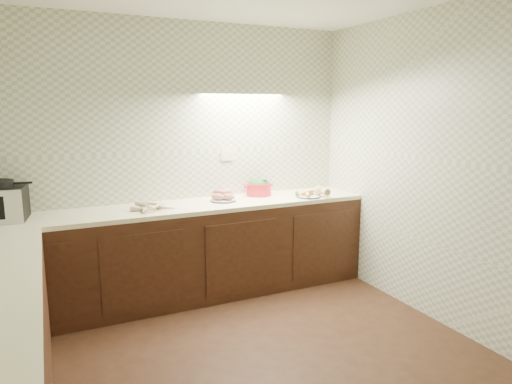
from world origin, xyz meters
name	(u,v)px	position (x,y,z in m)	size (l,w,h in m)	color
room	(250,136)	(0.00, 0.00, 1.63)	(3.60, 3.60, 2.60)	black
counter	(126,297)	(-0.68, 0.68, 0.45)	(3.60, 3.60, 0.90)	black
parsnip_pile	(151,206)	(-0.31, 1.46, 0.93)	(0.35, 0.29, 0.07)	beige
sweet_potato_plate	(223,197)	(0.40, 1.53, 0.94)	(0.26, 0.25, 0.12)	#151E45
onion_bowl	(224,195)	(0.46, 1.65, 0.94)	(0.14, 0.14, 0.11)	black
dutch_oven	(259,187)	(0.84, 1.65, 0.99)	(0.32, 0.27, 0.18)	red
veg_plate	(313,193)	(1.30, 1.34, 0.94)	(0.32, 0.25, 0.11)	#151E45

